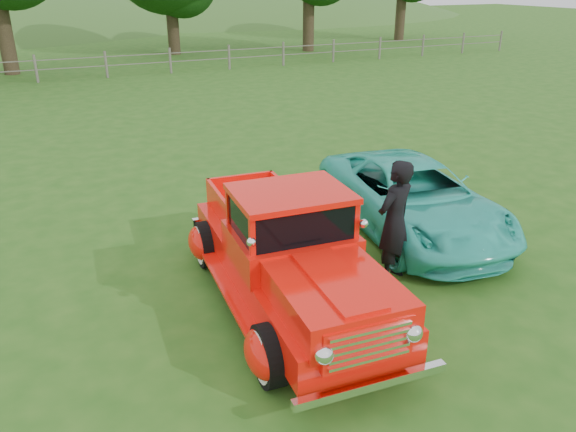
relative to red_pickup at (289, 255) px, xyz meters
name	(u,v)px	position (x,y,z in m)	size (l,w,h in m)	color
ground	(353,319)	(0.63, -0.75, -0.80)	(140.00, 140.00, 0.00)	#235316
distant_hills	(16,70)	(-3.45, 58.71, -5.34)	(116.00, 60.00, 18.00)	#2C5D22
fence_line	(106,64)	(0.63, 21.25, -0.19)	(48.00, 0.12, 1.20)	#656155
red_pickup	(289,255)	(0.00, 0.00, 0.00)	(2.47, 5.09, 1.78)	black
teal_sedan	(412,198)	(3.14, 1.37, -0.15)	(2.15, 4.67, 1.30)	#31C6B3
man	(394,222)	(1.76, 0.01, 0.17)	(0.71, 0.46, 1.94)	black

